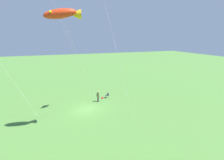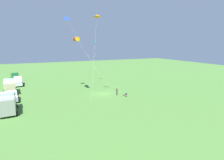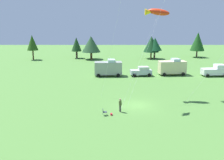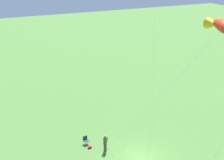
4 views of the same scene
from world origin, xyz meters
name	(u,v)px [view 1 (image 1 of 4)]	position (x,y,z in m)	size (l,w,h in m)	color
ground_plane	(87,109)	(0.00, 0.00, 0.00)	(160.00, 160.00, 0.00)	#4A7A35
person_kite_flyer	(98,96)	(-2.35, -2.43, 1.02)	(0.44, 0.61, 1.74)	#443B3D
folding_chair	(107,95)	(-4.33, -3.64, 0.49)	(0.55, 0.55, 0.82)	#2C3342
backpack_on_grass	(102,98)	(-3.44, -3.58, 0.11)	(0.32, 0.22, 0.22)	red
kite_large_fish	(64,14)	(2.89, 5.05, 12.19)	(7.29, 8.27, 12.85)	red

